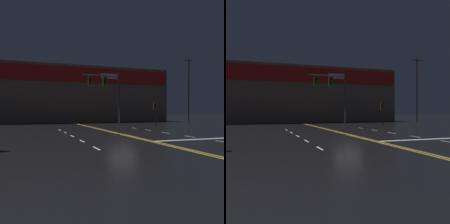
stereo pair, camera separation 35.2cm
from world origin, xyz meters
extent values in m
plane|color=black|center=(0.00, 0.00, 0.00)|extent=(200.00, 200.00, 0.00)
cube|color=gold|center=(-0.15, 0.00, 0.00)|extent=(0.12, 60.00, 0.01)
cube|color=gold|center=(0.15, 0.00, 0.00)|extent=(0.12, 60.00, 0.01)
cube|color=silver|center=(-4.51, -7.20, 0.00)|extent=(0.12, 1.40, 0.01)
cube|color=silver|center=(-4.51, -3.60, 0.00)|extent=(0.12, 1.40, 0.01)
cube|color=silver|center=(-4.51, 0.00, 0.00)|extent=(0.12, 1.40, 0.01)
cube|color=silver|center=(-4.51, 3.60, 0.00)|extent=(0.12, 1.40, 0.01)
cube|color=silver|center=(-4.51, 7.20, 0.00)|extent=(0.12, 1.40, 0.01)
cube|color=silver|center=(4.51, -7.20, 0.00)|extent=(0.12, 1.40, 0.01)
cube|color=silver|center=(4.51, -3.60, 0.00)|extent=(0.12, 1.40, 0.01)
cube|color=silver|center=(4.51, 0.00, 0.00)|extent=(0.12, 1.40, 0.01)
cube|color=silver|center=(4.51, 3.60, 0.00)|extent=(0.12, 1.40, 0.01)
cube|color=silver|center=(4.51, 7.20, 0.00)|extent=(0.12, 1.40, 0.01)
cube|color=silver|center=(4.51, -5.47, 0.00)|extent=(8.67, 0.40, 0.01)
cylinder|color=#38383D|center=(0.47, 2.00, 2.87)|extent=(0.14, 0.14, 5.73)
cylinder|color=#38383D|center=(-1.34, 2.00, 5.48)|extent=(3.62, 0.10, 0.10)
cube|color=black|center=(-0.98, 2.00, 4.94)|extent=(0.28, 0.24, 0.84)
cube|color=gold|center=(-0.98, 2.00, 4.94)|extent=(0.42, 0.08, 0.99)
sphere|color=#500705|center=(-0.98, 1.85, 5.20)|extent=(0.17, 0.17, 0.17)
sphere|color=#543707|center=(-0.98, 1.85, 4.94)|extent=(0.17, 0.17, 0.17)
sphere|color=green|center=(-0.98, 1.85, 4.69)|extent=(0.17, 0.17, 0.17)
cube|color=black|center=(-2.42, 2.00, 4.94)|extent=(0.28, 0.24, 0.84)
cube|color=gold|center=(-2.42, 2.00, 4.94)|extent=(0.42, 0.08, 0.99)
sphere|color=#500705|center=(-2.42, 1.85, 5.20)|extent=(0.17, 0.17, 0.17)
sphere|color=#543707|center=(-2.42, 1.85, 4.94)|extent=(0.17, 0.17, 0.17)
sphere|color=green|center=(-2.42, 1.85, 4.69)|extent=(0.17, 0.17, 0.17)
cylinder|color=#38383D|center=(9.26, 10.28, 1.61)|extent=(0.13, 0.13, 3.22)
cube|color=black|center=(9.26, 10.46, 2.75)|extent=(0.28, 0.24, 0.84)
cube|color=gold|center=(9.26, 10.46, 2.75)|extent=(0.42, 0.08, 0.99)
sphere|color=#500705|center=(9.26, 10.30, 3.00)|extent=(0.17, 0.17, 0.17)
sphere|color=#543707|center=(9.26, 10.30, 2.75)|extent=(0.17, 0.17, 0.17)
sphere|color=green|center=(9.26, 10.30, 2.50)|extent=(0.17, 0.17, 0.17)
cube|color=#7A6651|center=(0.00, 27.81, 5.16)|extent=(38.04, 10.00, 10.32)
cube|color=red|center=(0.00, 22.71, 8.51)|extent=(37.28, 0.20, 2.58)
cube|color=white|center=(6.66, 22.66, 8.51)|extent=(3.20, 0.16, 0.90)
cylinder|color=#4C3828|center=(23.36, 21.53, 6.47)|extent=(0.26, 0.26, 12.95)
cube|color=#4C3828|center=(23.36, 21.53, 12.35)|extent=(2.20, 0.12, 0.12)
camera|label=1|loc=(-8.46, -20.66, 2.11)|focal=40.00mm
camera|label=2|loc=(-8.13, -20.78, 2.11)|focal=40.00mm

